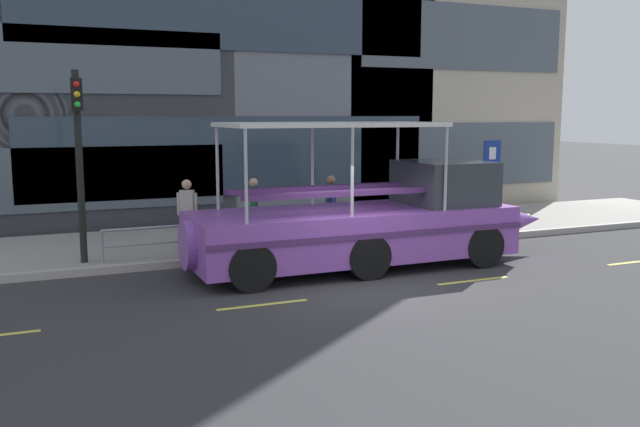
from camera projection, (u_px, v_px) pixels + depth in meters
name	position (u px, v px, depth m)	size (l,w,h in m)	color
ground_plane	(360.00, 284.00, 14.45)	(120.00, 120.00, 0.00)	#333335
sidewalk	(272.00, 237.00, 19.53)	(32.00, 4.80, 0.18)	#99968E
curb_edge	(305.00, 253.00, 17.26)	(32.00, 0.18, 0.18)	#B2ADA3
lane_centreline	(375.00, 292.00, 13.81)	(25.80, 0.12, 0.01)	#DBD64C
curb_guardrail	(326.00, 225.00, 17.77)	(11.37, 0.09, 0.79)	gray
traffic_light_pole	(79.00, 148.00, 15.31)	(0.24, 0.46, 4.38)	black
parking_sign	(491.00, 169.00, 20.30)	(0.60, 0.12, 2.63)	#4C4F54
duck_tour_boat	(374.00, 222.00, 16.04)	(9.50, 2.58, 3.40)	purple
pedestrian_near_bow	(410.00, 195.00, 19.98)	(0.49, 0.23, 1.71)	#1E2338
pedestrian_mid_left	(331.00, 200.00, 18.76)	(0.39, 0.36, 1.73)	#1E2338
pedestrian_mid_right	(254.00, 204.00, 17.95)	(0.27, 0.49, 1.74)	#1E2338
pedestrian_near_stern	(187.00, 208.00, 17.06)	(0.47, 0.33, 1.78)	#47423D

